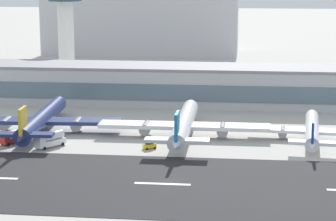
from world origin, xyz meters
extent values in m
plane|color=#B2AFA8|center=(0.00, 0.00, 0.00)|extent=(1400.00, 1400.00, 0.00)
cube|color=#262628|center=(0.00, -1.72, 0.04)|extent=(800.00, 43.42, 0.08)
cube|color=white|center=(-1.25, -1.72, 0.09)|extent=(12.00, 1.20, 0.01)
cube|color=#B7BABC|center=(-3.26, 89.09, 6.02)|extent=(145.43, 20.68, 12.03)
cube|color=slate|center=(-3.26, 78.60, 5.41)|extent=(141.06, 0.30, 5.41)
cube|color=gray|center=(-3.26, 89.09, 12.53)|extent=(146.88, 20.89, 1.00)
cylinder|color=silver|center=(-58.48, 137.54, 16.11)|extent=(6.58, 6.58, 32.21)
cube|color=#BCBCC1|center=(-40.89, 229.63, 19.97)|extent=(102.93, 35.39, 39.95)
cylinder|color=navy|center=(-40.85, 43.54, 3.55)|extent=(7.59, 45.97, 4.58)
sphere|color=navy|center=(-42.36, 66.38, 3.55)|extent=(4.35, 4.35, 4.35)
cone|color=navy|center=(-39.34, 20.71, 3.55)|extent=(4.65, 8.49, 4.12)
cube|color=navy|center=(-40.79, 42.63, 3.09)|extent=(45.15, 9.81, 1.01)
cylinder|color=gray|center=(-30.73, 43.29, 2.29)|extent=(3.39, 6.59, 2.98)
cylinder|color=gray|center=(-50.85, 41.96, 2.29)|extent=(3.39, 6.59, 2.98)
cube|color=navy|center=(-39.46, 22.53, 4.01)|extent=(15.45, 4.77, 0.81)
cube|color=gold|center=(-39.46, 22.53, 7.21)|extent=(1.14, 6.21, 7.32)
cylinder|color=black|center=(-40.70, 41.26, 0.63)|extent=(0.82, 0.82, 1.26)
cylinder|color=silver|center=(-0.62, 41.86, 3.56)|extent=(4.94, 46.01, 4.60)
sphere|color=silver|center=(-0.79, 64.85, 3.56)|extent=(4.37, 4.37, 4.37)
cone|color=silver|center=(-0.45, 18.87, 3.56)|extent=(4.20, 8.31, 4.14)
cube|color=silver|center=(-0.61, 40.94, 3.10)|extent=(46.43, 7.24, 1.01)
cylinder|color=gray|center=(9.82, 41.02, 2.30)|extent=(3.04, 6.46, 2.99)
cylinder|color=gray|center=(-11.04, 40.86, 2.30)|extent=(3.04, 6.46, 2.99)
cube|color=silver|center=(-0.46, 20.71, 4.02)|extent=(15.80, 3.91, 0.81)
cube|color=#1975B2|center=(-0.46, 20.71, 7.24)|extent=(0.78, 6.21, 7.36)
cylinder|color=black|center=(-0.60, 39.56, 0.63)|extent=(0.83, 0.83, 1.26)
cylinder|color=white|center=(33.67, 42.41, 2.77)|extent=(6.59, 35.90, 3.57)
sphere|color=white|center=(35.19, 60.21, 2.77)|extent=(3.39, 3.39, 3.39)
cone|color=white|center=(32.15, 24.61, 2.77)|extent=(3.75, 6.68, 3.22)
cube|color=white|center=(33.61, 41.69, 2.41)|extent=(34.46, 8.24, 0.79)
cylinder|color=gray|center=(25.96, 42.35, 1.79)|extent=(2.74, 5.18, 2.32)
cube|color=white|center=(32.28, 26.03, 3.13)|extent=(11.81, 3.92, 0.63)
cube|color=navy|center=(32.28, 26.03, 5.63)|extent=(0.98, 4.85, 5.72)
cylinder|color=black|center=(33.52, 40.63, 0.49)|extent=(0.64, 0.64, 0.98)
cube|color=white|center=(-33.59, 26.08, 1.15)|extent=(6.93, 8.49, 1.40)
cylinder|color=silver|center=(-33.02, 26.93, 2.90)|extent=(4.98, 5.96, 2.10)
cube|color=white|center=(-35.41, 23.41, 2.75)|extent=(3.12, 3.03, 1.80)
cylinder|color=black|center=(-36.34, 24.35, 0.45)|extent=(0.74, 0.90, 0.90)
cylinder|color=black|center=(-34.19, 22.89, 0.45)|extent=(0.74, 0.90, 0.90)
cylinder|color=black|center=(-33.00, 29.27, 0.45)|extent=(0.74, 0.90, 0.90)
cylinder|color=black|center=(-30.85, 27.81, 0.45)|extent=(0.74, 0.90, 0.90)
cube|color=gold|center=(-8.13, 27.26, 0.80)|extent=(3.54, 3.13, 1.00)
cube|color=black|center=(-8.13, 27.26, 1.75)|extent=(2.31, 2.14, 0.90)
cylinder|color=black|center=(-6.75, 27.23, 0.30)|extent=(0.65, 0.57, 0.60)
cylinder|color=black|center=(-7.66, 28.55, 0.30)|extent=(0.65, 0.57, 0.60)
cylinder|color=black|center=(-8.60, 25.97, 0.30)|extent=(0.65, 0.57, 0.60)
cylinder|color=black|center=(-9.51, 27.29, 0.30)|extent=(0.65, 0.57, 0.60)
cube|color=#B2231E|center=(-44.68, 28.19, 1.05)|extent=(5.05, 6.40, 1.20)
cube|color=silver|center=(-44.32, 28.81, 2.45)|extent=(4.14, 4.89, 1.60)
cube|color=#B2231E|center=(-45.74, 26.31, 2.40)|extent=(2.75, 2.55, 1.50)
cylinder|color=black|center=(-46.76, 26.95, 0.45)|extent=(0.69, 0.92, 0.90)
cylinder|color=black|center=(-44.67, 25.77, 0.45)|extent=(0.69, 0.92, 0.90)
cylinder|color=black|center=(-44.69, 30.60, 0.45)|extent=(0.69, 0.92, 0.90)
cylinder|color=black|center=(-42.60, 29.42, 0.45)|extent=(0.69, 0.92, 0.90)
camera|label=1|loc=(16.02, -140.94, 44.38)|focal=73.94mm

